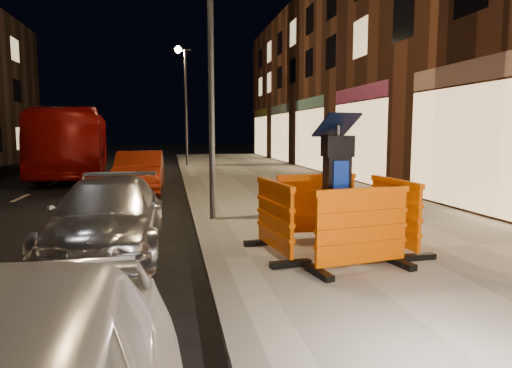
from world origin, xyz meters
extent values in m
plane|color=black|center=(0.00, 0.00, 0.00)|extent=(120.00, 120.00, 0.00)
cube|color=gray|center=(3.00, 0.00, 0.07)|extent=(6.00, 60.00, 0.15)
cube|color=slate|center=(0.00, 0.00, 0.07)|extent=(0.30, 60.00, 0.15)
cube|color=black|center=(1.84, 0.01, 1.13)|extent=(0.68, 0.68, 1.97)
cube|color=#F75C00|center=(1.84, -0.94, 0.70)|extent=(1.49, 0.82, 1.10)
cube|color=#F75C00|center=(1.84, 0.96, 0.70)|extent=(1.43, 0.64, 1.10)
cube|color=#F75C00|center=(0.89, 0.01, 0.70)|extent=(0.76, 1.47, 1.10)
cube|color=#F75C00|center=(2.79, 0.01, 0.70)|extent=(0.66, 1.44, 1.10)
imported|color=silver|center=(-1.60, 1.17, 0.00)|extent=(1.70, 4.14, 1.20)
imported|color=#9A270F|center=(-1.58, 8.61, 0.00)|extent=(1.45, 4.06, 1.33)
imported|color=#900907|center=(-4.78, 14.90, 0.00)|extent=(3.56, 10.69, 2.92)
cylinder|color=#3F3F44|center=(0.25, 3.00, 3.15)|extent=(0.12, 0.12, 6.00)
cylinder|color=#3F3F44|center=(0.25, 18.00, 3.15)|extent=(0.12, 0.12, 6.00)
camera|label=1|loc=(-0.59, -6.41, 1.98)|focal=32.00mm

